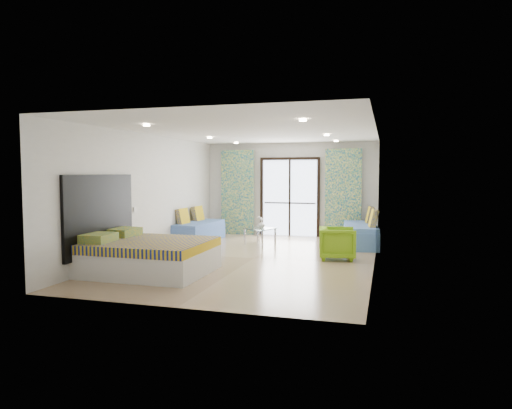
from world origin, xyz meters
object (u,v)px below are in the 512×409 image
(daybed_right, at_px, (361,234))
(coffee_table, at_px, (260,230))
(armchair, at_px, (337,242))
(daybed_left, at_px, (199,231))
(bed, at_px, (148,256))

(daybed_right, height_order, coffee_table, daybed_right)
(daybed_right, bearing_deg, coffee_table, -176.02)
(armchair, bearing_deg, daybed_right, -20.19)
(daybed_left, height_order, coffee_table, daybed_left)
(daybed_left, distance_m, coffee_table, 1.74)
(daybed_right, relative_size, armchair, 2.70)
(daybed_right, bearing_deg, daybed_left, 178.31)
(daybed_right, bearing_deg, bed, -137.26)
(coffee_table, distance_m, armchair, 2.57)
(daybed_left, xyz_separation_m, coffee_table, (1.74, -0.09, 0.09))
(daybed_left, relative_size, armchair, 2.52)
(coffee_table, bearing_deg, daybed_right, 10.92)
(bed, bearing_deg, armchair, 35.48)
(bed, height_order, daybed_right, daybed_right)
(daybed_left, relative_size, coffee_table, 2.30)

